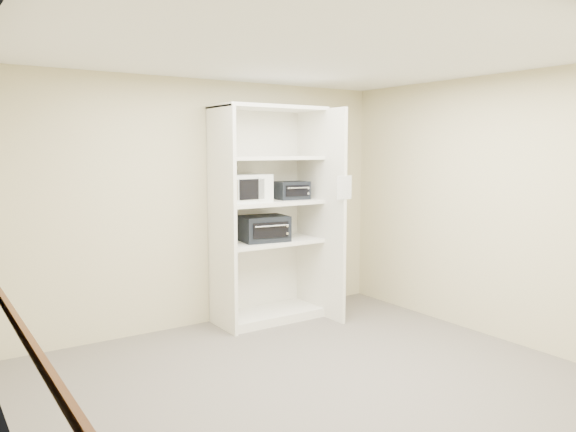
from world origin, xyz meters
TOP-DOWN VIEW (x-y plane):
  - floor at (0.00, 0.00)m, footprint 4.50×4.00m
  - ceiling at (0.00, 0.00)m, footprint 4.50×4.00m
  - wall_back at (0.00, 2.00)m, footprint 4.50×0.02m
  - wall_front at (0.00, -2.00)m, footprint 4.50×0.02m
  - wall_left at (-2.25, 0.00)m, footprint 0.02×4.00m
  - wall_right at (2.25, 0.00)m, footprint 0.02×4.00m
  - shelving_unit at (0.67, 1.70)m, footprint 1.24×0.92m
  - microwave at (0.33, 1.73)m, footprint 0.52×0.41m
  - toaster_oven_upper at (0.94, 1.72)m, footprint 0.39×0.31m
  - toaster_oven_lower at (0.55, 1.70)m, footprint 0.56×0.45m
  - paper_sign at (1.20, 1.07)m, footprint 0.20×0.01m
  - chair_rail at (-2.23, 0.00)m, footprint 0.04×3.98m

SIDE VIEW (x-z plane):
  - floor at x=0.00m, z-range -0.01..0.01m
  - chair_rail at x=-2.23m, z-range 0.86..0.94m
  - toaster_oven_lower at x=0.55m, z-range 0.92..1.20m
  - shelving_unit at x=0.67m, z-range -0.08..2.34m
  - wall_back at x=0.00m, z-range 0.00..2.70m
  - wall_front at x=0.00m, z-range 0.00..2.70m
  - wall_left at x=-2.25m, z-range 0.00..2.70m
  - wall_right at x=2.25m, z-range 0.00..2.70m
  - toaster_oven_upper at x=0.94m, z-range 1.37..1.58m
  - microwave at x=0.33m, z-range 1.37..1.67m
  - paper_sign at x=1.20m, z-range 1.41..1.66m
  - ceiling at x=0.00m, z-range 2.70..2.71m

